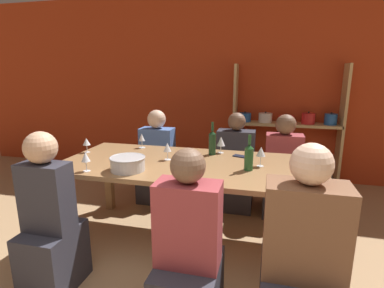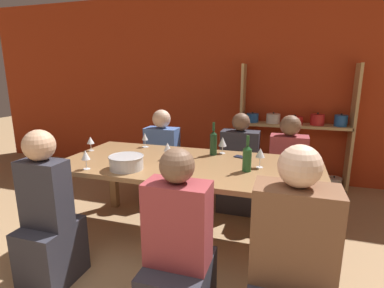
{
  "view_description": "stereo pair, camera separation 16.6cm",
  "coord_description": "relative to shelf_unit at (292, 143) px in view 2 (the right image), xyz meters",
  "views": [
    {
      "loc": [
        0.55,
        -0.72,
        1.57
      ],
      "look_at": [
        -0.09,
        1.88,
        0.93
      ],
      "focal_mm": 28.0,
      "sensor_mm": 36.0,
      "label": 1
    },
    {
      "loc": [
        0.71,
        -0.67,
        1.57
      ],
      "look_at": [
        -0.09,
        1.88,
        0.93
      ],
      "focal_mm": 28.0,
      "sensor_mm": 36.0,
      "label": 2
    }
  ],
  "objects": [
    {
      "name": "wall_back_red",
      "position": [
        -0.82,
        0.2,
        0.74
      ],
      "size": [
        8.8,
        0.06,
        2.7
      ],
      "color": "#B23819",
      "rests_on": "ground_plane"
    },
    {
      "name": "shelf_unit",
      "position": [
        0.0,
        0.0,
        0.0
      ],
      "size": [
        1.47,
        0.3,
        1.69
      ],
      "color": "tan",
      "rests_on": "ground_plane"
    },
    {
      "name": "dining_table",
      "position": [
        -0.91,
        -1.85,
        0.09
      ],
      "size": [
        2.32,
        1.07,
        0.78
      ],
      "color": "olive",
      "rests_on": "ground_plane"
    },
    {
      "name": "mixing_bowl",
      "position": [
        -1.36,
        -2.18,
        0.23
      ],
      "size": [
        0.29,
        0.29,
        0.12
      ],
      "color": "#B7BABC",
      "rests_on": "dining_table"
    },
    {
      "name": "wine_bottle_green",
      "position": [
        -0.39,
        -1.93,
        0.29
      ],
      "size": [
        0.07,
        0.07,
        0.3
      ],
      "color": "#1E4C23",
      "rests_on": "dining_table"
    },
    {
      "name": "wine_bottle_dark",
      "position": [
        -0.77,
        -1.53,
        0.3
      ],
      "size": [
        0.07,
        0.07,
        0.33
      ],
      "color": "#19381E",
      "rests_on": "dining_table"
    },
    {
      "name": "wine_glass_empty_a",
      "position": [
        -0.69,
        -1.45,
        0.29
      ],
      "size": [
        0.08,
        0.08,
        0.17
      ],
      "color": "white",
      "rests_on": "dining_table"
    },
    {
      "name": "wine_glass_empty_b",
      "position": [
        -2.01,
        -1.75,
        0.28
      ],
      "size": [
        0.07,
        0.07,
        0.15
      ],
      "color": "white",
      "rests_on": "dining_table"
    },
    {
      "name": "wine_glass_white_a",
      "position": [
        -0.29,
        -1.8,
        0.3
      ],
      "size": [
        0.08,
        0.08,
        0.17
      ],
      "color": "white",
      "rests_on": "dining_table"
    },
    {
      "name": "wine_glass_white_b",
      "position": [
        -1.55,
        -1.44,
        0.28
      ],
      "size": [
        0.07,
        0.07,
        0.16
      ],
      "color": "white",
      "rests_on": "dining_table"
    },
    {
      "name": "wine_glass_empty_c",
      "position": [
        -1.67,
        -2.28,
        0.29
      ],
      "size": [
        0.07,
        0.07,
        0.16
      ],
      "color": "white",
      "rests_on": "dining_table"
    },
    {
      "name": "wine_glass_empty_d",
      "position": [
        -1.13,
        -1.81,
        0.29
      ],
      "size": [
        0.07,
        0.07,
        0.16
      ],
      "color": "white",
      "rests_on": "dining_table"
    },
    {
      "name": "cell_phone",
      "position": [
        -0.48,
        -1.54,
        0.18
      ],
      "size": [
        0.16,
        0.12,
        0.01
      ],
      "color": "#1E2338",
      "rests_on": "dining_table"
    },
    {
      "name": "person_near_a",
      "position": [
        -0.02,
        -2.73,
        -0.17
      ],
      "size": [
        0.45,
        0.56,
        1.21
      ],
      "color": "#2D2D38",
      "rests_on": "ground_plane"
    },
    {
      "name": "person_far_a",
      "position": [
        -0.06,
        -1.02,
        -0.19
      ],
      "size": [
        0.39,
        0.49,
        1.13
      ],
      "rotation": [
        0.0,
        0.0,
        3.14
      ],
      "color": "#2D2D38",
      "rests_on": "ground_plane"
    },
    {
      "name": "person_near_b",
      "position": [
        -1.73,
        -2.69,
        -0.15
      ],
      "size": [
        0.34,
        0.43,
        1.18
      ],
      "color": "#2D2D38",
      "rests_on": "ground_plane"
    },
    {
      "name": "person_far_b",
      "position": [
        -1.55,
        -0.97,
        -0.19
      ],
      "size": [
        0.41,
        0.51,
        1.13
      ],
      "rotation": [
        0.0,
        0.0,
        3.14
      ],
      "color": "#2D2D38",
      "rests_on": "ground_plane"
    },
    {
      "name": "person_near_c",
      "position": [
        -0.69,
        -2.74,
        -0.19
      ],
      "size": [
        0.39,
        0.49,
        1.15
      ],
      "color": "#2D2D38",
      "rests_on": "ground_plane"
    },
    {
      "name": "person_far_c",
      "position": [
        -0.59,
        -0.94,
        -0.2
      ],
      "size": [
        0.43,
        0.54,
        1.13
      ],
      "rotation": [
        0.0,
        0.0,
        3.14
      ],
      "color": "#2D2D38",
      "rests_on": "ground_plane"
    }
  ]
}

